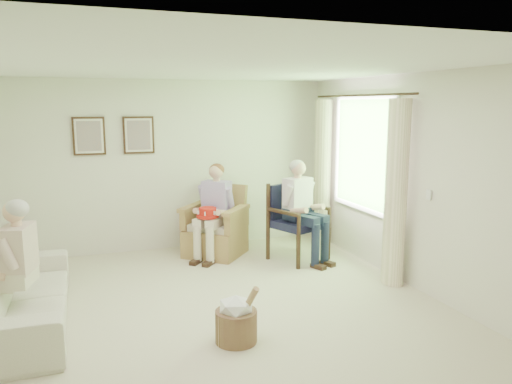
% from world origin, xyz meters
% --- Properties ---
extents(floor, '(5.50, 5.50, 0.00)m').
position_xyz_m(floor, '(0.00, 0.00, 0.00)').
color(floor, beige).
rests_on(floor, ground).
extents(back_wall, '(5.00, 0.04, 2.60)m').
position_xyz_m(back_wall, '(0.00, 2.75, 1.30)').
color(back_wall, silver).
rests_on(back_wall, ground).
extents(front_wall, '(5.00, 0.04, 2.60)m').
position_xyz_m(front_wall, '(0.00, -2.75, 1.30)').
color(front_wall, silver).
rests_on(front_wall, ground).
extents(right_wall, '(0.04, 5.50, 2.60)m').
position_xyz_m(right_wall, '(2.50, 0.00, 1.30)').
color(right_wall, silver).
rests_on(right_wall, ground).
extents(ceiling, '(5.00, 5.50, 0.02)m').
position_xyz_m(ceiling, '(0.00, 0.00, 2.60)').
color(ceiling, white).
rests_on(ceiling, back_wall).
extents(window, '(0.13, 2.50, 1.63)m').
position_xyz_m(window, '(2.46, 1.20, 1.58)').
color(window, '#2D6B23').
rests_on(window, right_wall).
extents(curtain_left, '(0.34, 0.34, 2.30)m').
position_xyz_m(curtain_left, '(2.33, 0.22, 1.15)').
color(curtain_left, '#FFEBC7').
rests_on(curtain_left, ground).
extents(curtain_right, '(0.34, 0.34, 2.30)m').
position_xyz_m(curtain_right, '(2.33, 2.18, 1.15)').
color(curtain_right, '#FFEBC7').
rests_on(curtain_right, ground).
extents(framed_print_left, '(0.45, 0.05, 0.55)m').
position_xyz_m(framed_print_left, '(-1.15, 2.71, 1.78)').
color(framed_print_left, '#382114').
rests_on(framed_print_left, back_wall).
extents(framed_print_right, '(0.45, 0.05, 0.55)m').
position_xyz_m(framed_print_right, '(-0.45, 2.71, 1.78)').
color(framed_print_right, '#382114').
rests_on(framed_print_right, back_wall).
extents(wicker_armchair, '(0.81, 0.80, 1.04)m').
position_xyz_m(wicker_armchair, '(0.55, 2.18, 0.33)').
color(wicker_armchair, tan).
rests_on(wicker_armchair, ground).
extents(wood_armchair, '(0.70, 0.66, 1.08)m').
position_xyz_m(wood_armchair, '(1.63, 1.62, 0.59)').
color(wood_armchair, black).
rests_on(wood_armchair, ground).
extents(sofa, '(2.26, 0.89, 0.66)m').
position_xyz_m(sofa, '(-1.95, 0.44, 0.33)').
color(sofa, beige).
rests_on(sofa, ground).
extents(person_wicker, '(0.40, 0.63, 1.35)m').
position_xyz_m(person_wicker, '(0.55, 2.04, 0.79)').
color(person_wicker, beige).
rests_on(person_wicker, ground).
extents(person_dark, '(0.40, 0.62, 1.43)m').
position_xyz_m(person_dark, '(1.63, 1.44, 0.85)').
color(person_dark, '#1A223A').
rests_on(person_dark, ground).
extents(person_sofa, '(0.42, 0.62, 1.30)m').
position_xyz_m(person_sofa, '(-1.95, 0.27, 0.75)').
color(person_sofa, beige).
rests_on(person_sofa, ground).
extents(red_hat, '(0.32, 0.32, 0.14)m').
position_xyz_m(red_hat, '(0.38, 1.90, 0.70)').
color(red_hat, red).
rests_on(red_hat, person_wicker).
extents(hatbox, '(0.46, 0.46, 0.59)m').
position_xyz_m(hatbox, '(0.01, -0.63, 0.23)').
color(hatbox, '#9D6F55').
rests_on(hatbox, ground).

